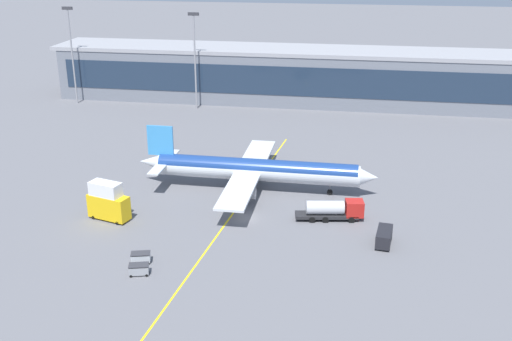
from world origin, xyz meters
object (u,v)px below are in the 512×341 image
(fuel_tanker, at_px, (334,209))
(crew_van, at_px, (384,237))
(baggage_cart_1, at_px, (141,257))
(main_airliner, at_px, (255,170))
(baggage_cart_0, at_px, (139,269))
(catering_lift, at_px, (108,202))

(fuel_tanker, bearing_deg, crew_van, -43.88)
(baggage_cart_1, bearing_deg, main_airliner, 68.18)
(baggage_cart_0, relative_size, baggage_cart_1, 1.00)
(main_airliner, xyz_separation_m, baggage_cart_1, (-11.34, -28.31, -3.12))
(fuel_tanker, bearing_deg, main_airliner, 145.42)
(fuel_tanker, xyz_separation_m, baggage_cart_1, (-25.82, -18.33, -0.96))
(baggage_cart_0, height_order, baggage_cart_1, same)
(crew_van, relative_size, catering_lift, 0.72)
(crew_van, xyz_separation_m, baggage_cart_1, (-33.47, -10.97, -0.53))
(crew_van, bearing_deg, catering_lift, 178.02)
(catering_lift, height_order, baggage_cart_1, catering_lift)
(crew_van, relative_size, baggage_cart_1, 1.76)
(main_airliner, distance_m, baggage_cart_1, 30.66)
(baggage_cart_0, bearing_deg, main_airliner, 71.53)
(catering_lift, distance_m, baggage_cart_1, 16.01)
(main_airliner, relative_size, fuel_tanker, 3.89)
(fuel_tanker, distance_m, baggage_cart_1, 31.68)
(main_airliner, distance_m, catering_lift, 26.41)
(catering_lift, bearing_deg, crew_van, -1.98)
(main_airliner, relative_size, catering_lift, 5.95)
(main_airliner, height_order, baggage_cart_1, main_airliner)
(fuel_tanker, xyz_separation_m, baggage_cart_0, (-24.97, -21.41, -0.96))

